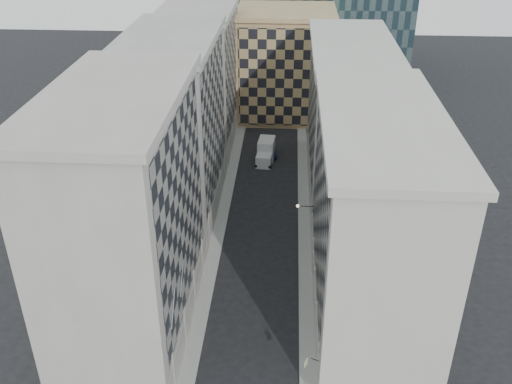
% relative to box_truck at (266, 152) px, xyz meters
% --- Properties ---
extents(sidewalk_west, '(1.50, 100.00, 0.15)m').
position_rel_box_truck_xyz_m(sidewalk_west, '(-4.82, -18.24, -1.32)').
color(sidewalk_west, gray).
rests_on(sidewalk_west, ground).
extents(sidewalk_east, '(1.50, 100.00, 0.15)m').
position_rel_box_truck_xyz_m(sidewalk_east, '(5.68, -18.24, -1.32)').
color(sidewalk_east, gray).
rests_on(sidewalk_east, ground).
extents(bldg_left_a, '(10.80, 22.80, 23.70)m').
position_rel_box_truck_xyz_m(bldg_left_a, '(-10.45, -37.24, 10.43)').
color(bldg_left_a, '#9B948B').
rests_on(bldg_left_a, ground).
extents(bldg_left_b, '(10.80, 22.80, 22.70)m').
position_rel_box_truck_xyz_m(bldg_left_b, '(-10.45, -15.24, 9.93)').
color(bldg_left_b, gray).
rests_on(bldg_left_b, ground).
extents(bldg_left_c, '(10.80, 22.80, 21.70)m').
position_rel_box_truck_xyz_m(bldg_left_c, '(-10.45, 6.76, 9.43)').
color(bldg_left_c, '#9B948B').
rests_on(bldg_left_c, ground).
extents(bldg_right_a, '(10.80, 26.80, 20.70)m').
position_rel_box_truck_xyz_m(bldg_right_a, '(11.31, -33.24, 8.93)').
color(bldg_right_a, '#ABA69D').
rests_on(bldg_right_a, ground).
extents(bldg_right_b, '(10.80, 28.80, 19.70)m').
position_rel_box_truck_xyz_m(bldg_right_b, '(11.33, -6.24, 8.46)').
color(bldg_right_b, '#ABA69D').
rests_on(bldg_right_b, ground).
extents(tan_block, '(16.80, 14.80, 18.80)m').
position_rel_box_truck_xyz_m(tan_block, '(2.43, 19.66, 8.05)').
color(tan_block, '#A38256').
rests_on(tan_block, ground).
extents(flagpoles_left, '(0.10, 6.33, 2.33)m').
position_rel_box_truck_xyz_m(flagpoles_left, '(-5.47, -42.24, 6.61)').
color(flagpoles_left, gray).
rests_on(flagpoles_left, ground).
extents(bracket_lamp, '(1.98, 0.36, 0.36)m').
position_rel_box_truck_xyz_m(bracket_lamp, '(4.81, -24.24, 4.81)').
color(bracket_lamp, black).
rests_on(bracket_lamp, ground).
extents(box_truck, '(2.87, 6.01, 3.19)m').
position_rel_box_truck_xyz_m(box_truck, '(0.00, 0.00, 0.00)').
color(box_truck, silver).
rests_on(box_truck, ground).
extents(dark_car, '(2.01, 4.41, 1.40)m').
position_rel_box_truck_xyz_m(dark_car, '(0.70, 2.20, -0.69)').
color(dark_car, '#10183A').
rests_on(dark_car, ground).
extents(shop_sign, '(1.19, 0.59, 0.70)m').
position_rel_box_truck_xyz_m(shop_sign, '(5.41, -45.24, 2.45)').
color(shop_sign, black).
rests_on(shop_sign, ground).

